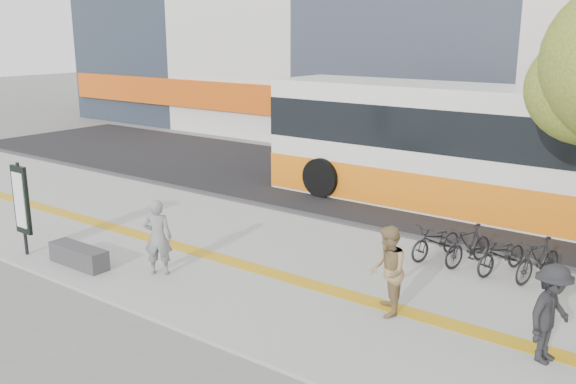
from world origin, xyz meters
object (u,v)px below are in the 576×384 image
Objects in this scene: signboard at (21,201)px; pedestrian_dark at (551,314)px; seated_woman at (158,237)px; pedestrian_tan at (388,271)px; bus at (486,154)px; bench at (79,256)px.

pedestrian_dark is at bearing 11.26° from signboard.
signboard is 1.33× the size of seated_woman.
pedestrian_tan reaches higher than pedestrian_dark.
bus is 7.90m from pedestrian_tan.
signboard reaches higher than seated_woman.
pedestrian_tan is at bearing -82.55° from bus.
pedestrian_dark is (2.85, -0.01, -0.03)m from pedestrian_tan.
seated_woman is (1.80, 0.74, 0.60)m from bench.
pedestrian_dark is (9.51, 1.91, 0.59)m from bench.
bus is 8.10× the size of seated_woman.
bench is at bearing 113.23° from pedestrian_dark.
pedestrian_tan is (1.02, -7.79, -0.82)m from bus.
bench is 9.71m from pedestrian_dark.
pedestrian_tan is (4.85, 1.17, 0.01)m from seated_woman.
pedestrian_dark reaches higher than bench.
pedestrian_tan is (8.25, 2.22, -0.45)m from signboard.
pedestrian_tan is at bearing 101.75° from pedestrian_dark.
seated_woman is 1.02× the size of pedestrian_dark.
bench is 0.95× the size of pedestrian_tan.
seated_woman reaches higher than pedestrian_dark.
pedestrian_dark is at bearing 11.34° from bench.
signboard is 12.35m from bus.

